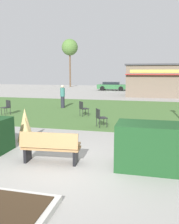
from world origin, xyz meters
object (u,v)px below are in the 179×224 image
Objects in this scene: park_bench at (50,147)px; parked_car_west_slot at (112,86)px; tree_right_bg at (70,48)px; cafe_chair_center at (83,107)px; parked_car_center_slot at (149,86)px; cafe_chair_west at (7,106)px; person_strolling at (63,96)px; cafe_chair_east at (100,116)px; food_kiosk at (165,80)px.

parked_car_west_slot is (-2.40, 28.13, 0.16)m from park_bench.
parked_car_west_slot is at bearing -37.21° from tree_right_bg.
parked_car_center_slot is (3.85, 20.65, 0.12)m from cafe_chair_center.
parked_car_west_slot reaches higher than cafe_chair_center.
park_bench is 36.72m from tree_right_bg.
tree_right_bg is at bearing 107.42° from park_bench.
cafe_chair_west is at bearing -79.71° from tree_right_bg.
person_strolling is 0.21× the size of tree_right_bg.
tree_right_bg is at bearing 130.26° from person_strolling.
cafe_chair_east is 0.21× the size of parked_car_west_slot.
cafe_chair_center is 20.68m from parked_car_west_slot.
tree_right_bg reaches higher than park_bench.
food_kiosk is 9.33× the size of cafe_chair_center.
cafe_chair_west and cafe_chair_center have the same top height.
cafe_chair_west is at bearing -172.73° from cafe_chair_center.
parked_car_west_slot is at bearing 97.08° from cafe_chair_east.
cafe_chair_center is at bearing -100.56° from parked_car_center_slot.
parked_car_center_slot is (6.18, 17.75, -0.22)m from person_strolling.
parked_car_center_slot is at bearing 103.44° from food_kiosk.
cafe_chair_west is (-10.19, -14.48, -1.20)m from food_kiosk.
cafe_chair_east is 6.74m from person_strolling.
cafe_chair_west is 4.25m from person_strolling.
park_bench is 4.92m from cafe_chair_east.
cafe_chair_west is at bearing -101.18° from person_strolling.
person_strolling is (-2.33, 2.89, 0.33)m from cafe_chair_center.
parked_car_west_slot reaches higher than cafe_chair_east.
tree_right_bg reaches higher than cafe_chair_center.
cafe_chair_east is 0.20× the size of parked_car_center_slot.
cafe_chair_center is at bearing 98.27° from park_bench.
park_bench is 9.01m from cafe_chair_west.
person_strolling is at bearing 108.23° from park_bench.
person_strolling is (-3.90, 5.49, 0.33)m from cafe_chair_east.
cafe_chair_east is (6.29, -1.99, 0.00)m from cafe_chair_west.
park_bench is 21.84m from food_kiosk.
food_kiosk is (4.38, 21.36, 1.25)m from park_bench.
cafe_chair_center is at bearing 7.27° from cafe_chair_west.
tree_right_bg is (-7.41, 24.14, 5.89)m from person_strolling.
parked_car_center_slot is (2.76, 28.13, 0.16)m from park_bench.
parked_car_west_slot is at bearing 109.92° from person_strolling.
food_kiosk is 17.74m from cafe_chair_west.
parked_car_west_slot is 12.22m from tree_right_bg.
cafe_chair_west is 1.00× the size of cafe_chair_east.
parked_car_west_slot and parked_car_center_slot have the same top height.
cafe_chair_west is 0.21× the size of parked_car_west_slot.
tree_right_bg is (-11.31, 29.63, 6.23)m from cafe_chair_east.
food_kiosk is 13.49m from person_strolling.
person_strolling reaches higher than park_bench.
person_strolling is at bearing -93.27° from parked_car_west_slot.
cafe_chair_west is 28.78m from tree_right_bg.
person_strolling is at bearing 55.62° from cafe_chair_west.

